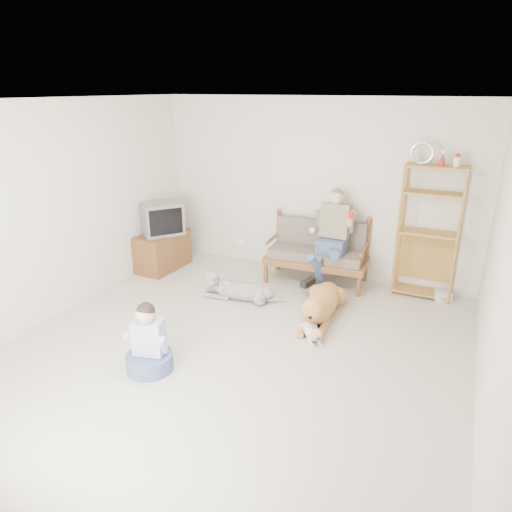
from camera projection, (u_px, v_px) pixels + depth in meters
The scene contains 16 objects.
floor at pixel (230, 354), 5.12m from camera, with size 5.50×5.50×0.00m, color silver.
ceiling at pixel (225, 100), 4.18m from camera, with size 5.50×5.50×0.00m, color silver.
wall_back at pixel (313, 189), 6.98m from camera, with size 5.00×5.00×0.00m, color beige.
wall_left at pixel (50, 213), 5.65m from camera, with size 5.50×5.50×0.00m, color beige.
wall_right at pixel (502, 281), 3.65m from camera, with size 5.50×5.50×0.00m, color beige.
loveseat at pixel (318, 250), 6.92m from camera, with size 1.55×0.81×0.95m.
man at pixel (328, 245), 6.59m from camera, with size 0.55×0.79×1.28m.
etagere at pixel (428, 231), 6.26m from camera, with size 0.82×0.36×2.16m.
book_stack at pixel (443, 296), 6.38m from camera, with size 0.22×0.16×0.14m, color silver.
tv_stand at pixel (163, 251), 7.45m from camera, with size 0.55×0.92×0.60m.
crt_tv at pixel (162, 218), 7.24m from camera, with size 0.76×0.78×0.51m.
wall_outlet at pixel (241, 243), 7.83m from camera, with size 0.12×0.02×0.08m, color white.
golden_retriever at pixel (321, 304), 5.85m from camera, with size 0.49×1.58×0.48m.
shaggy_dog at pixel (236, 289), 6.40m from camera, with size 1.25×0.43×0.37m.
terrier at pixel (313, 332), 5.38m from camera, with size 0.39×0.50×0.22m.
child at pixel (149, 346), 4.75m from camera, with size 0.49×0.49×0.77m.
Camera 1 is at (2.14, -3.88, 2.81)m, focal length 32.00 mm.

